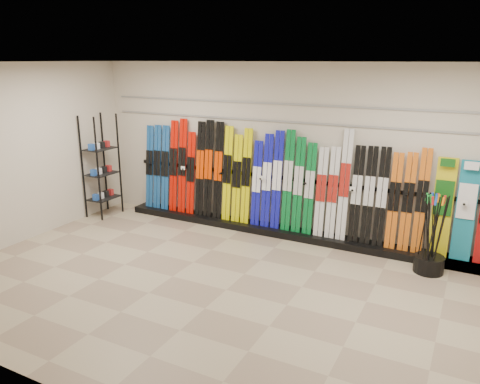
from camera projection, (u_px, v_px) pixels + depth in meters
The scene contains 12 objects.
floor at pixel (226, 290), 6.39m from camera, with size 8.00×8.00×0.00m, color gray.
back_wall at pixel (295, 151), 8.11m from camera, with size 8.00×8.00×0.00m, color beige.
left_wall at pixel (14, 155), 7.74m from camera, with size 5.00×5.00×0.00m, color beige.
ceiling at pixel (224, 62), 5.56m from camera, with size 8.00×8.00×0.00m, color silver.
ski_rack_base at pixel (300, 235), 8.22m from camera, with size 8.00×0.40×0.12m, color black.
skis at pixel (264, 180), 8.32m from camera, with size 5.37×0.21×1.84m.
snowboards at pixel (465, 211), 6.94m from camera, with size 0.92×0.23×1.51m.
accessory_rack at pixel (101, 166), 9.22m from camera, with size 0.40×0.60×2.02m, color black.
pole_bin at pixel (429, 264), 6.89m from camera, with size 0.43×0.43×0.25m, color black.
ski_poles at pixel (431, 234), 6.73m from camera, with size 0.36×0.33×1.18m.
slatwall_rail_0 at pixel (296, 122), 7.96m from camera, with size 7.60×0.02×0.03m, color gray.
slatwall_rail_1 at pixel (296, 105), 7.87m from camera, with size 7.60×0.02×0.03m, color gray.
Camera 1 is at (2.82, -5.04, 3.04)m, focal length 35.00 mm.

